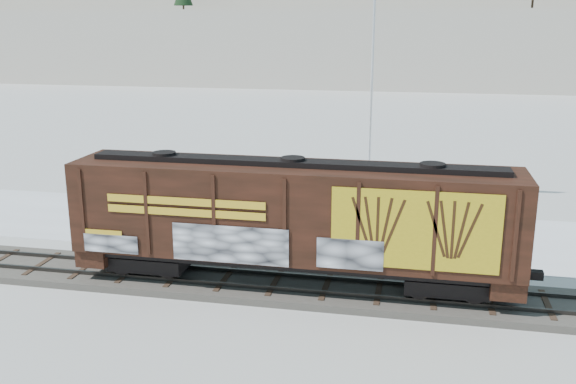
% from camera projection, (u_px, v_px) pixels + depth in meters
% --- Properties ---
extents(ground, '(500.00, 500.00, 0.00)m').
position_uv_depth(ground, '(275.00, 289.00, 24.93)').
color(ground, white).
rests_on(ground, ground).
extents(rail_track, '(50.00, 3.40, 0.43)m').
position_uv_depth(rail_track, '(275.00, 286.00, 24.89)').
color(rail_track, '#59544C').
rests_on(rail_track, ground).
extents(parking_strip, '(40.00, 8.00, 0.03)m').
position_uv_depth(parking_strip, '(308.00, 230.00, 32.03)').
color(parking_strip, white).
rests_on(parking_strip, ground).
extents(hillside, '(360.00, 110.00, 93.00)m').
position_uv_depth(hillside, '(403.00, 4.00, 153.62)').
color(hillside, white).
rests_on(hillside, ground).
extents(hopper_railcar, '(16.70, 3.06, 4.73)m').
position_uv_depth(hopper_railcar, '(293.00, 215.00, 24.01)').
color(hopper_railcar, black).
rests_on(hopper_railcar, rail_track).
extents(flagpole, '(2.30, 0.90, 13.34)m').
position_uv_depth(flagpole, '(373.00, 117.00, 35.02)').
color(flagpole, silver).
rests_on(flagpole, ground).
extents(car_silver, '(4.91, 2.43, 1.61)m').
position_uv_depth(car_silver, '(267.00, 221.00, 30.73)').
color(car_silver, '#A9ACB0').
rests_on(car_silver, parking_strip).
extents(car_white, '(4.22, 1.98, 1.34)m').
position_uv_depth(car_white, '(416.00, 221.00, 31.23)').
color(car_white, silver).
rests_on(car_white, parking_strip).
extents(car_dark, '(5.13, 3.51, 1.38)m').
position_uv_depth(car_dark, '(368.00, 226.00, 30.26)').
color(car_dark, black).
rests_on(car_dark, parking_strip).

